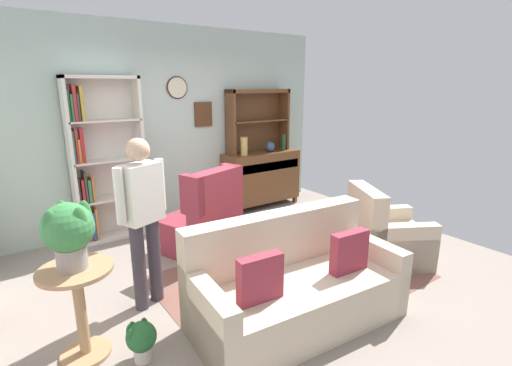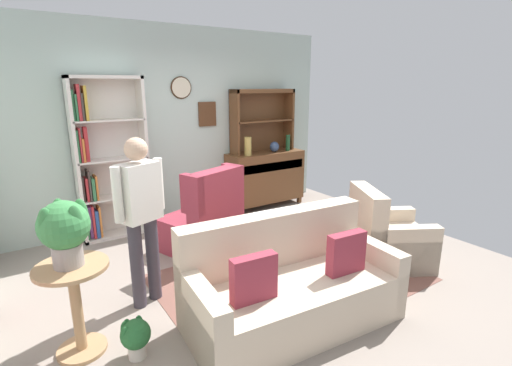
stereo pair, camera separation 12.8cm
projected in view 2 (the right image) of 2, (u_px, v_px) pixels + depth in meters
name	position (u px, v px, depth m)	size (l,w,h in m)	color
ground_plane	(258.00, 272.00, 4.12)	(5.40, 4.60, 0.02)	gray
wall_back	(178.00, 126.00, 5.48)	(5.00, 0.09, 2.80)	#ADC1B7
area_rug	(290.00, 278.00, 3.98)	(2.64, 1.85, 0.01)	brown
bookshelf	(105.00, 161.00, 4.85)	(0.90, 0.30, 2.10)	silver
sideboard	(265.00, 176.00, 6.22)	(1.30, 0.45, 0.92)	brown
sideboard_hutch	(262.00, 112.00, 6.04)	(1.10, 0.26, 1.00)	brown
vase_tall	(248.00, 146.00, 5.81)	(0.11, 0.11, 0.29)	tan
vase_round	(274.00, 147.00, 6.11)	(0.15, 0.15, 0.17)	#33476B
bottle_wine	(288.00, 143.00, 6.22)	(0.07, 0.07, 0.26)	#194223
couch_floral	(290.00, 287.00, 3.21)	(1.86, 0.99, 0.90)	beige
armchair_floral	(387.00, 239.00, 4.27)	(1.05, 1.04, 0.88)	beige
wingback_chair	(205.00, 221.00, 4.55)	(1.00, 1.02, 1.05)	maroon
plant_stand	(76.00, 300.00, 2.78)	(0.52, 0.52, 0.72)	#A87F56
potted_plant_large	(65.00, 228.00, 2.64)	(0.35, 0.35, 0.49)	gray
potted_plant_small	(135.00, 336.00, 2.79)	(0.22, 0.22, 0.31)	beige
person_reading	(141.00, 211.00, 3.33)	(0.51, 0.31, 1.56)	#38333D
coffee_table	(251.00, 240.00, 4.08)	(0.80, 0.50, 0.42)	brown
book_stack	(237.00, 234.00, 4.00)	(0.17, 0.16, 0.06)	gold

